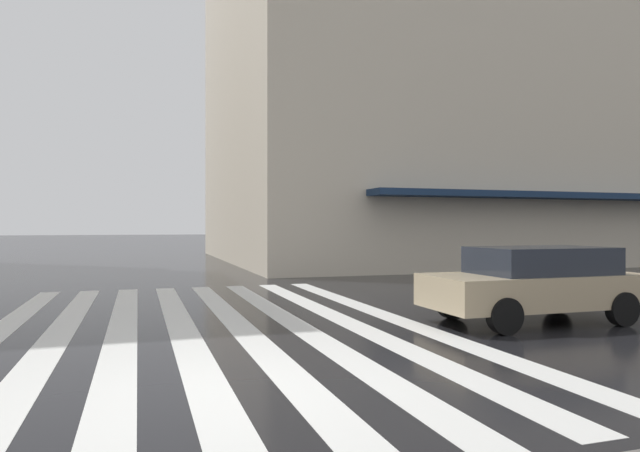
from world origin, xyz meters
The scene contains 4 objects.
ground_plane centered at (0.00, 0.00, 0.00)m, with size 220.00×220.00×0.00m, color black.
zebra_crossing centered at (4.00, -0.07, 0.00)m, with size 13.00×7.50×0.01m.
haussmann_block_corner centered at (21.70, -15.19, 10.39)m, with size 19.60×24.31×21.23m.
car_champagne centered at (2.50, -5.93, 0.76)m, with size 1.85×4.10×1.41m.
Camera 1 is at (-6.22, 1.17, 1.81)m, focal length 31.45 mm.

